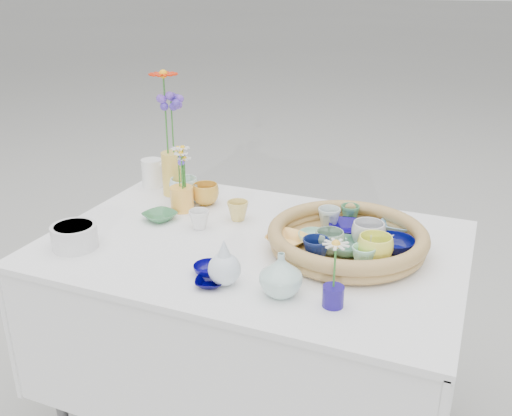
% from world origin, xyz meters
% --- Properties ---
extents(wicker_tray, '(0.47, 0.47, 0.08)m').
position_xyz_m(wicker_tray, '(0.28, 0.05, 0.80)').
color(wicker_tray, brown).
rests_on(wicker_tray, display_table).
extents(tray_ceramic_0, '(0.14, 0.14, 0.03)m').
position_xyz_m(tray_ceramic_0, '(0.26, 0.14, 0.80)').
color(tray_ceramic_0, '#0D0365').
rests_on(tray_ceramic_0, wicker_tray).
extents(tray_ceramic_1, '(0.15, 0.15, 0.04)m').
position_xyz_m(tray_ceramic_1, '(0.41, 0.07, 0.80)').
color(tray_ceramic_1, '#04084C').
rests_on(tray_ceramic_1, wicker_tray).
extents(tray_ceramic_2, '(0.11, 0.11, 0.08)m').
position_xyz_m(tray_ceramic_2, '(0.38, -0.02, 0.82)').
color(tray_ceramic_2, '#F6F553').
rests_on(tray_ceramic_2, wicker_tray).
extents(tray_ceramic_3, '(0.12, 0.12, 0.04)m').
position_xyz_m(tray_ceramic_3, '(0.29, -0.00, 0.80)').
color(tray_ceramic_3, '#4C8268').
rests_on(tray_ceramic_3, wicker_tray).
extents(tray_ceramic_4, '(0.10, 0.10, 0.07)m').
position_xyz_m(tray_ceramic_4, '(0.24, -0.02, 0.82)').
color(tray_ceramic_4, gray).
rests_on(tray_ceramic_4, wicker_tray).
extents(tray_ceramic_5, '(0.13, 0.13, 0.03)m').
position_xyz_m(tray_ceramic_5, '(0.18, 0.03, 0.80)').
color(tray_ceramic_5, '#A5E0C6').
rests_on(tray_ceramic_5, wicker_tray).
extents(tray_ceramic_6, '(0.09, 0.09, 0.07)m').
position_xyz_m(tray_ceramic_6, '(0.19, 0.15, 0.82)').
color(tray_ceramic_6, '#B7C7C0').
rests_on(tray_ceramic_6, wicker_tray).
extents(tray_ceramic_7, '(0.10, 0.10, 0.08)m').
position_xyz_m(tray_ceramic_7, '(0.34, 0.06, 0.82)').
color(tray_ceramic_7, silver).
rests_on(tray_ceramic_7, wicker_tray).
extents(tray_ceramic_8, '(0.12, 0.12, 0.03)m').
position_xyz_m(tray_ceramic_8, '(0.40, 0.22, 0.80)').
color(tray_ceramic_8, '#71A9DB').
rests_on(tray_ceramic_8, wicker_tray).
extents(tray_ceramic_9, '(0.08, 0.08, 0.07)m').
position_xyz_m(tray_ceramic_9, '(0.22, -0.09, 0.82)').
color(tray_ceramic_9, '#0C1748').
rests_on(tray_ceramic_9, wicker_tray).
extents(tray_ceramic_10, '(0.15, 0.15, 0.03)m').
position_xyz_m(tray_ceramic_10, '(0.11, -0.02, 0.80)').
color(tray_ceramic_10, '#FFC05B').
rests_on(tray_ceramic_10, wicker_tray).
extents(tray_ceramic_11, '(0.08, 0.08, 0.06)m').
position_xyz_m(tray_ceramic_11, '(0.35, -0.07, 0.81)').
color(tray_ceramic_11, '#8BD9B6').
rests_on(tray_ceramic_11, wicker_tray).
extents(tray_ceramic_12, '(0.07, 0.07, 0.06)m').
position_xyz_m(tray_ceramic_12, '(0.24, 0.22, 0.81)').
color(tray_ceramic_12, '#3E7D51').
rests_on(tray_ceramic_12, wicker_tray).
extents(loose_ceramic_0, '(0.10, 0.10, 0.08)m').
position_xyz_m(loose_ceramic_0, '(-0.28, 0.22, 0.80)').
color(loose_ceramic_0, gold).
rests_on(loose_ceramic_0, display_table).
extents(loose_ceramic_1, '(0.09, 0.09, 0.07)m').
position_xyz_m(loose_ceramic_1, '(-0.11, 0.14, 0.80)').
color(loose_ceramic_1, '#D5BA5D').
rests_on(loose_ceramic_1, display_table).
extents(loose_ceramic_2, '(0.14, 0.14, 0.03)m').
position_xyz_m(loose_ceramic_2, '(-0.36, 0.04, 0.78)').
color(loose_ceramic_2, '#367446').
rests_on(loose_ceramic_2, display_table).
extents(loose_ceramic_3, '(0.09, 0.09, 0.06)m').
position_xyz_m(loose_ceramic_3, '(-0.20, 0.03, 0.80)').
color(loose_ceramic_3, white).
rests_on(loose_ceramic_3, display_table).
extents(loose_ceramic_4, '(0.10, 0.10, 0.03)m').
position_xyz_m(loose_ceramic_4, '(-0.03, -0.23, 0.78)').
color(loose_ceramic_4, '#07025D').
rests_on(loose_ceramic_4, display_table).
extents(loose_ceramic_5, '(0.12, 0.12, 0.08)m').
position_xyz_m(loose_ceramic_5, '(-0.37, 0.23, 0.81)').
color(loose_ceramic_5, silver).
rests_on(loose_ceramic_5, display_table).
extents(loose_ceramic_6, '(0.10, 0.10, 0.02)m').
position_xyz_m(loose_ceramic_6, '(-0.00, -0.29, 0.77)').
color(loose_ceramic_6, '#020033').
rests_on(loose_ceramic_6, display_table).
extents(fluted_bowl, '(0.17, 0.17, 0.07)m').
position_xyz_m(fluted_bowl, '(-0.48, -0.24, 0.80)').
color(fluted_bowl, silver).
rests_on(fluted_bowl, display_table).
extents(bud_vase_paleblue, '(0.11, 0.11, 0.13)m').
position_xyz_m(bud_vase_paleblue, '(0.03, -0.27, 0.83)').
color(bud_vase_paleblue, silver).
rests_on(bud_vase_paleblue, display_table).
extents(bud_vase_seafoam, '(0.12, 0.12, 0.12)m').
position_xyz_m(bud_vase_seafoam, '(0.18, -0.26, 0.82)').
color(bud_vase_seafoam, '#ABCEC4').
rests_on(bud_vase_seafoam, display_table).
extents(bud_vase_cobalt, '(0.06, 0.06, 0.05)m').
position_xyz_m(bud_vase_cobalt, '(0.32, -0.26, 0.79)').
color(bud_vase_cobalt, navy).
rests_on(bud_vase_cobalt, display_table).
extents(single_daisy, '(0.09, 0.09, 0.13)m').
position_xyz_m(single_daisy, '(0.32, -0.26, 0.88)').
color(single_daisy, silver).
rests_on(single_daisy, bud_vase_cobalt).
extents(tall_vase_yellow, '(0.11, 0.11, 0.16)m').
position_xyz_m(tall_vase_yellow, '(-0.43, 0.27, 0.85)').
color(tall_vase_yellow, gold).
rests_on(tall_vase_yellow, display_table).
extents(gerbera, '(0.15, 0.15, 0.30)m').
position_xyz_m(gerbera, '(-0.45, 0.26, 1.07)').
color(gerbera, red).
rests_on(gerbera, tall_vase_yellow).
extents(hydrangea, '(0.10, 0.10, 0.26)m').
position_xyz_m(hydrangea, '(-0.43, 0.28, 1.02)').
color(hydrangea, '#462FA6').
rests_on(hydrangea, tall_vase_yellow).
extents(white_pitcher, '(0.14, 0.12, 0.11)m').
position_xyz_m(white_pitcher, '(-0.56, 0.31, 0.82)').
color(white_pitcher, white).
rests_on(white_pitcher, display_table).
extents(daisy_cup, '(0.08, 0.08, 0.09)m').
position_xyz_m(daisy_cup, '(-0.33, 0.14, 0.81)').
color(daisy_cup, '#FFB041').
rests_on(daisy_cup, display_table).
extents(daisy_posy, '(0.09, 0.09, 0.15)m').
position_xyz_m(daisy_posy, '(-0.32, 0.14, 0.92)').
color(daisy_posy, silver).
rests_on(daisy_posy, daisy_cup).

